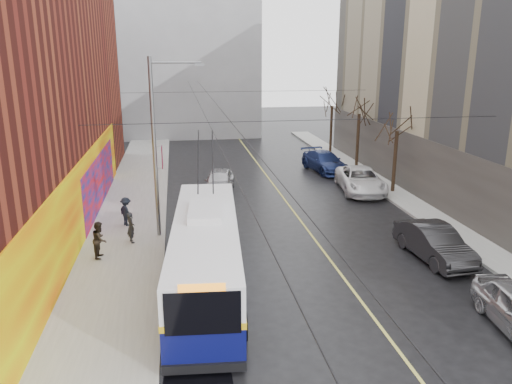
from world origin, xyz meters
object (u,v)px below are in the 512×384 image
pedestrian_b (100,240)px  pedestrian_c (126,211)px  tree_mid (360,104)px  pedestrian_a (131,227)px  trolleybus (206,253)px  parked_car_d (325,162)px  parked_car_b (434,243)px  tree_far (332,97)px  streetlight_pole (158,144)px  parked_car_c (361,180)px  tree_near (398,119)px  following_car (219,181)px

pedestrian_b → pedestrian_c: 4.32m
tree_mid → pedestrian_a: tree_mid is taller
trolleybus → pedestrian_a: size_ratio=7.64×
parked_car_d → pedestrian_b: (-15.14, -15.33, 0.22)m
trolleybus → parked_car_b: 10.58m
tree_far → parked_car_b: 25.29m
trolleybus → pedestrian_c: (-3.79, 7.86, -0.61)m
streetlight_pole → pedestrian_c: streetlight_pole is taller
streetlight_pole → parked_car_c: 15.32m
tree_near → tree_mid: 7.01m
pedestrian_a → tree_near: bearing=-90.8°
parked_car_c → pedestrian_b: size_ratio=3.42×
parked_car_c → parked_car_d: 6.12m
tree_near → trolleybus: bearing=-137.6°
tree_near → parked_car_c: (-2.00, 0.76, -4.17)m
tree_mid → parked_car_d: 5.23m
tree_near → tree_mid: (0.00, 7.00, 0.28)m
pedestrian_a → pedestrian_c: (-0.45, 2.58, 0.01)m
parked_car_d → pedestrian_c: 18.14m
parked_car_d → streetlight_pole: bearing=-144.0°
pedestrian_c → parked_car_c: bearing=-109.7°
parked_car_b → parked_car_c: (0.79, 11.52, 0.02)m
following_car → parked_car_d: bearing=38.4°
parked_car_d → parked_car_b: bearing=-100.2°
tree_far → following_car: tree_far is taller
parked_car_c → following_car: size_ratio=1.25×
tree_mid → parked_car_d: (-2.70, -0.15, -4.47)m
tree_far → parked_car_b: (-2.79, -24.76, -4.35)m
tree_near → tree_mid: tree_mid is taller
trolleybus → parked_car_c: bearing=53.1°
following_car → pedestrian_b: (-6.33, -10.47, 0.21)m
trolleybus → tree_near: bearing=46.7°
tree_near → following_car: tree_near is taller
parked_car_b → pedestrian_b: size_ratio=2.83×
tree_far → pedestrian_c: tree_far is taller
parked_car_d → pedestrian_a: bearing=-145.4°
trolleybus → parked_car_d: trolleybus is taller
tree_near → parked_car_b: size_ratio=1.33×
parked_car_b → parked_car_d: bearing=86.1°
streetlight_pole → pedestrian_b: 5.32m
tree_near → tree_mid: size_ratio=0.96×
trolleybus → pedestrian_c: size_ratio=7.57×
following_car → pedestrian_b: pedestrian_b is taller
parked_car_c → pedestrian_c: (-15.05, -5.00, 0.12)m
tree_mid → parked_car_c: bearing=-107.8°
pedestrian_a → parked_car_c: bearing=-85.7°
streetlight_pole → following_car: streetlight_pole is taller
tree_mid → pedestrian_b: 24.00m
parked_car_d → following_car: (-8.81, -4.86, 0.01)m
tree_far → trolleybus: bearing=-116.9°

